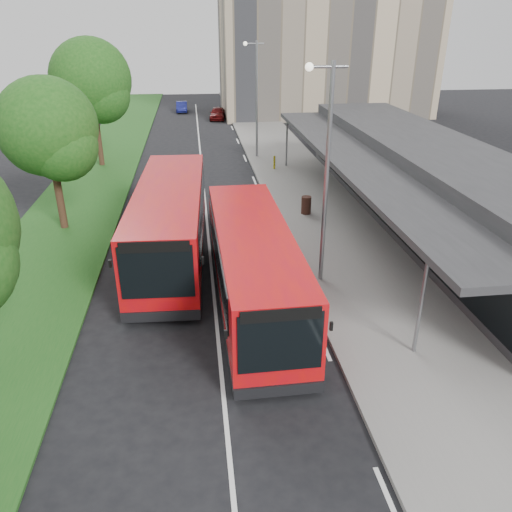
{
  "coord_description": "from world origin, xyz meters",
  "views": [
    {
      "loc": [
        -0.44,
        -14.89,
        9.25
      ],
      "look_at": [
        1.6,
        1.52,
        1.5
      ],
      "focal_mm": 35.0,
      "sensor_mm": 36.0,
      "label": 1
    }
  ],
  "objects_px": {
    "bus_second": "(171,222)",
    "car_far": "(182,107)",
    "car_near": "(217,113)",
    "tree_mid": "(48,134)",
    "lamp_post_far": "(256,93)",
    "litter_bin": "(306,205)",
    "lamp_post_near": "(325,164)",
    "tree_far": "(92,85)",
    "bus_main": "(254,268)",
    "bollard": "(274,162)"
  },
  "relations": [
    {
      "from": "car_far",
      "to": "tree_far",
      "type": "bearing_deg",
      "value": -103.53
    },
    {
      "from": "tree_mid",
      "to": "lamp_post_far",
      "type": "xyz_separation_m",
      "value": [
        11.13,
        12.95,
        0.05
      ]
    },
    {
      "from": "bus_second",
      "to": "tree_mid",
      "type": "bearing_deg",
      "value": 146.03
    },
    {
      "from": "bus_second",
      "to": "car_near",
      "type": "distance_m",
      "value": 34.05
    },
    {
      "from": "car_far",
      "to": "bus_second",
      "type": "bearing_deg",
      "value": -90.43
    },
    {
      "from": "litter_bin",
      "to": "car_near",
      "type": "xyz_separation_m",
      "value": [
        -3.05,
        29.57,
        0.03
      ]
    },
    {
      "from": "tree_far",
      "to": "lamp_post_near",
      "type": "distance_m",
      "value": 22.08
    },
    {
      "from": "tree_mid",
      "to": "bus_second",
      "type": "bearing_deg",
      "value": -36.5
    },
    {
      "from": "litter_bin",
      "to": "car_far",
      "type": "height_order",
      "value": "car_far"
    },
    {
      "from": "lamp_post_near",
      "to": "lamp_post_far",
      "type": "relative_size",
      "value": 1.0
    },
    {
      "from": "bus_second",
      "to": "car_near",
      "type": "bearing_deg",
      "value": 86.2
    },
    {
      "from": "bus_main",
      "to": "bollard",
      "type": "xyz_separation_m",
      "value": [
        3.55,
        17.7,
        -0.91
      ]
    },
    {
      "from": "tree_far",
      "to": "litter_bin",
      "type": "xyz_separation_m",
      "value": [
        12.22,
        -11.74,
        -4.9
      ]
    },
    {
      "from": "bus_main",
      "to": "car_far",
      "type": "height_order",
      "value": "bus_main"
    },
    {
      "from": "lamp_post_far",
      "to": "bus_second",
      "type": "bearing_deg",
      "value": -108.61
    },
    {
      "from": "lamp_post_near",
      "to": "car_near",
      "type": "xyz_separation_m",
      "value": [
        -1.96,
        36.87,
        -4.08
      ]
    },
    {
      "from": "bus_main",
      "to": "bus_second",
      "type": "bearing_deg",
      "value": 122.93
    },
    {
      "from": "bus_second",
      "to": "bus_main",
      "type": "bearing_deg",
      "value": -53.71
    },
    {
      "from": "lamp_post_near",
      "to": "car_near",
      "type": "relative_size",
      "value": 2.13
    },
    {
      "from": "lamp_post_far",
      "to": "litter_bin",
      "type": "relative_size",
      "value": 8.69
    },
    {
      "from": "tree_mid",
      "to": "car_near",
      "type": "height_order",
      "value": "tree_mid"
    },
    {
      "from": "bollard",
      "to": "car_far",
      "type": "relative_size",
      "value": 0.26
    },
    {
      "from": "car_far",
      "to": "bollard",
      "type": "bearing_deg",
      "value": -76.32
    },
    {
      "from": "bus_main",
      "to": "bollard",
      "type": "height_order",
      "value": "bus_main"
    },
    {
      "from": "bus_main",
      "to": "tree_mid",
      "type": "bearing_deg",
      "value": 133.92
    },
    {
      "from": "lamp_post_near",
      "to": "bus_second",
      "type": "relative_size",
      "value": 0.71
    },
    {
      "from": "litter_bin",
      "to": "car_far",
      "type": "distance_m",
      "value": 35.65
    },
    {
      "from": "lamp_post_far",
      "to": "car_far",
      "type": "distance_m",
      "value": 23.39
    },
    {
      "from": "lamp_post_near",
      "to": "car_near",
      "type": "distance_m",
      "value": 37.15
    },
    {
      "from": "tree_far",
      "to": "car_far",
      "type": "bearing_deg",
      "value": 76.94
    },
    {
      "from": "car_near",
      "to": "bollard",
      "type": "bearing_deg",
      "value": -75.21
    },
    {
      "from": "bus_second",
      "to": "car_far",
      "type": "xyz_separation_m",
      "value": [
        -0.03,
        39.25,
        -1.05
      ]
    },
    {
      "from": "tree_far",
      "to": "bus_main",
      "type": "bearing_deg",
      "value": -67.68
    },
    {
      "from": "tree_mid",
      "to": "bus_main",
      "type": "distance_m",
      "value": 12.35
    },
    {
      "from": "lamp_post_far",
      "to": "bus_second",
      "type": "relative_size",
      "value": 0.71
    },
    {
      "from": "bus_main",
      "to": "litter_bin",
      "type": "bearing_deg",
      "value": 65.56
    },
    {
      "from": "tree_far",
      "to": "bus_second",
      "type": "height_order",
      "value": "tree_far"
    },
    {
      "from": "bollard",
      "to": "car_far",
      "type": "xyz_separation_m",
      "value": [
        -6.56,
        26.02,
        -0.03
      ]
    },
    {
      "from": "bollard",
      "to": "litter_bin",
      "type": "bearing_deg",
      "value": -88.28
    },
    {
      "from": "tree_mid",
      "to": "bollard",
      "type": "xyz_separation_m",
      "value": [
        11.95,
        9.22,
        -4.07
      ]
    },
    {
      "from": "lamp_post_near",
      "to": "tree_mid",
      "type": "bearing_deg",
      "value": 147.64
    },
    {
      "from": "bus_second",
      "to": "car_far",
      "type": "bearing_deg",
      "value": 92.57
    },
    {
      "from": "tree_far",
      "to": "bus_main",
      "type": "xyz_separation_m",
      "value": [
        8.41,
        -20.48,
        -4.0
      ]
    },
    {
      "from": "bus_second",
      "to": "car_near",
      "type": "height_order",
      "value": "bus_second"
    },
    {
      "from": "bus_main",
      "to": "bollard",
      "type": "relative_size",
      "value": 11.81
    },
    {
      "from": "tree_far",
      "to": "car_near",
      "type": "bearing_deg",
      "value": 62.77
    },
    {
      "from": "lamp_post_far",
      "to": "car_far",
      "type": "height_order",
      "value": "lamp_post_far"
    },
    {
      "from": "lamp_post_far",
      "to": "litter_bin",
      "type": "distance_m",
      "value": 13.39
    },
    {
      "from": "car_far",
      "to": "lamp_post_near",
      "type": "bearing_deg",
      "value": -82.75
    },
    {
      "from": "tree_far",
      "to": "lamp_post_near",
      "type": "relative_size",
      "value": 1.07
    }
  ]
}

